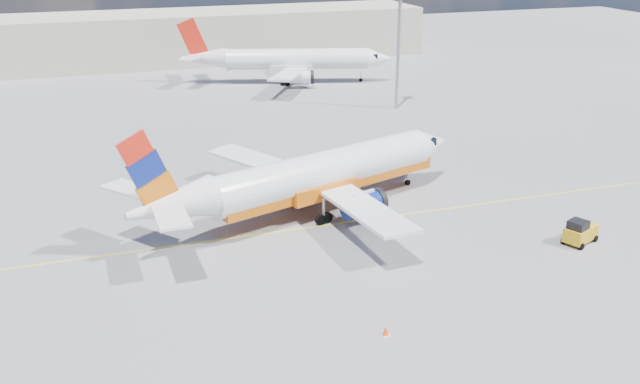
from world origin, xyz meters
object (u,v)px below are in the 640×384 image
object	(u,v)px
gse_tug	(580,232)
main_jet	(315,176)
traffic_cone	(386,331)
second_jet	(291,61)

from	to	relation	value
gse_tug	main_jet	bearing A→B (deg)	120.31
gse_tug	traffic_cone	world-z (taller)	gse_tug
main_jet	gse_tug	world-z (taller)	main_jet
traffic_cone	second_jet	bearing A→B (deg)	77.86
second_jet	traffic_cone	bearing A→B (deg)	-86.21
second_jet	gse_tug	size ratio (longest dim) A/B	10.32
main_jet	traffic_cone	world-z (taller)	main_jet
main_jet	second_jet	distance (m)	49.24
traffic_cone	main_jet	bearing A→B (deg)	83.80
main_jet	gse_tug	bearing A→B (deg)	-54.52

